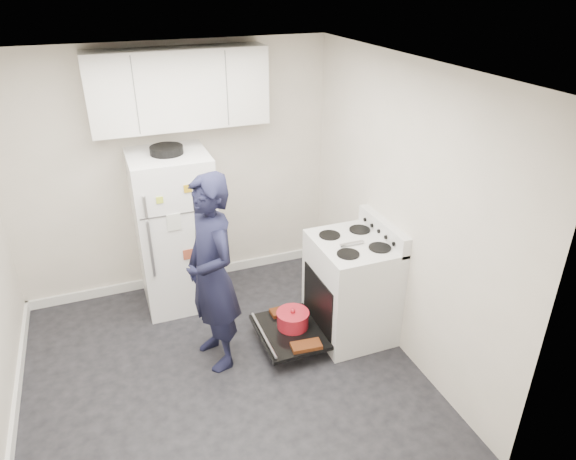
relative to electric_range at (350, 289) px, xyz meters
name	(u,v)px	position (x,y,z in m)	size (l,w,h in m)	color
room	(207,249)	(-1.29, -0.12, 0.74)	(3.21, 3.21, 2.51)	black
electric_range	(350,289)	(0.00, 0.00, 0.00)	(0.66, 0.76, 1.10)	silver
open_oven_door	(291,326)	(-0.57, 0.02, -0.28)	(0.55, 0.70, 0.23)	black
refrigerator	(175,230)	(-1.36, 1.10, 0.32)	(0.72, 0.74, 1.64)	white
upper_cabinets	(179,89)	(-1.16, 1.28, 1.63)	(1.60, 0.33, 0.70)	silver
person	(212,274)	(-1.24, 0.07, 0.39)	(0.63, 0.41, 1.72)	black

